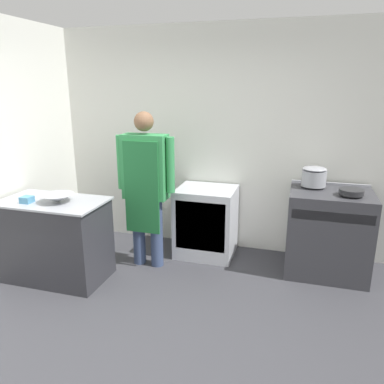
{
  "coord_description": "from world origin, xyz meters",
  "views": [
    {
      "loc": [
        1.09,
        -2.36,
        2.01
      ],
      "look_at": [
        0.06,
        1.14,
        0.96
      ],
      "focal_mm": 35.0,
      "sensor_mm": 36.0,
      "label": 1
    }
  ],
  "objects_px": {
    "person_cook": "(146,181)",
    "stock_pot": "(314,176)",
    "plastic_tub": "(27,200)",
    "saute_pan": "(351,192)",
    "stove": "(328,232)",
    "mixing_bowl": "(58,198)",
    "fridge_unit": "(206,222)"
  },
  "relations": [
    {
      "from": "stove",
      "to": "saute_pan",
      "type": "relative_size",
      "value": 3.9
    },
    {
      "from": "stove",
      "to": "person_cook",
      "type": "bearing_deg",
      "value": -168.66
    },
    {
      "from": "saute_pan",
      "to": "stove",
      "type": "bearing_deg",
      "value": 145.04
    },
    {
      "from": "saute_pan",
      "to": "stock_pot",
      "type": "bearing_deg",
      "value": 146.41
    },
    {
      "from": "stove",
      "to": "saute_pan",
      "type": "xyz_separation_m",
      "value": [
        0.17,
        -0.12,
        0.51
      ]
    },
    {
      "from": "person_cook",
      "to": "fridge_unit",
      "type": "bearing_deg",
      "value": 39.37
    },
    {
      "from": "stove",
      "to": "person_cook",
      "type": "height_order",
      "value": "person_cook"
    },
    {
      "from": "plastic_tub",
      "to": "stove",
      "type": "bearing_deg",
      "value": 19.95
    },
    {
      "from": "person_cook",
      "to": "plastic_tub",
      "type": "distance_m",
      "value": 1.21
    },
    {
      "from": "person_cook",
      "to": "mixing_bowl",
      "type": "distance_m",
      "value": 0.92
    },
    {
      "from": "person_cook",
      "to": "plastic_tub",
      "type": "bearing_deg",
      "value": -145.79
    },
    {
      "from": "plastic_tub",
      "to": "saute_pan",
      "type": "xyz_separation_m",
      "value": [
        3.12,
        0.95,
        0.07
      ]
    },
    {
      "from": "stove",
      "to": "person_cook",
      "type": "distance_m",
      "value": 2.06
    },
    {
      "from": "saute_pan",
      "to": "mixing_bowl",
      "type": "bearing_deg",
      "value": -163.37
    },
    {
      "from": "saute_pan",
      "to": "fridge_unit",
      "type": "bearing_deg",
      "value": 172.87
    },
    {
      "from": "fridge_unit",
      "to": "mixing_bowl",
      "type": "distance_m",
      "value": 1.73
    },
    {
      "from": "fridge_unit",
      "to": "stock_pot",
      "type": "xyz_separation_m",
      "value": [
        1.19,
        0.05,
        0.64
      ]
    },
    {
      "from": "stove",
      "to": "mixing_bowl",
      "type": "distance_m",
      "value": 2.88
    },
    {
      "from": "mixing_bowl",
      "to": "stock_pot",
      "type": "bearing_deg",
      "value": 23.69
    },
    {
      "from": "stove",
      "to": "plastic_tub",
      "type": "height_order",
      "value": "stove"
    },
    {
      "from": "stove",
      "to": "person_cook",
      "type": "xyz_separation_m",
      "value": [
        -1.95,
        -0.39,
        0.54
      ]
    },
    {
      "from": "plastic_tub",
      "to": "stock_pot",
      "type": "xyz_separation_m",
      "value": [
        2.76,
        1.19,
        0.15
      ]
    },
    {
      "from": "mixing_bowl",
      "to": "fridge_unit",
      "type": "bearing_deg",
      "value": 39.01
    },
    {
      "from": "fridge_unit",
      "to": "stock_pot",
      "type": "height_order",
      "value": "stock_pot"
    },
    {
      "from": "person_cook",
      "to": "saute_pan",
      "type": "relative_size",
      "value": 7.2
    },
    {
      "from": "plastic_tub",
      "to": "saute_pan",
      "type": "bearing_deg",
      "value": 16.97
    },
    {
      "from": "person_cook",
      "to": "mixing_bowl",
      "type": "bearing_deg",
      "value": -141.27
    },
    {
      "from": "person_cook",
      "to": "stock_pot",
      "type": "relative_size",
      "value": 6.68
    },
    {
      "from": "stock_pot",
      "to": "saute_pan",
      "type": "height_order",
      "value": "stock_pot"
    },
    {
      "from": "mixing_bowl",
      "to": "saute_pan",
      "type": "relative_size",
      "value": 1.38
    },
    {
      "from": "person_cook",
      "to": "saute_pan",
      "type": "height_order",
      "value": "person_cook"
    },
    {
      "from": "stove",
      "to": "mixing_bowl",
      "type": "xyz_separation_m",
      "value": [
        -2.67,
        -0.97,
        0.44
      ]
    }
  ]
}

